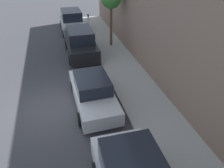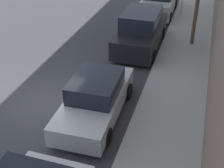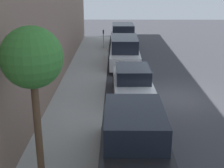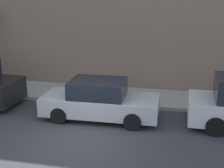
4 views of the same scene
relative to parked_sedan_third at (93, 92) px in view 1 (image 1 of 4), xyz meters
The scene contains 6 objects.
ground_plane 2.28m from the parked_sedan_third, behind, with size 60.00×60.00×0.00m, color #38383D.
sidewalk 2.68m from the parked_sedan_third, ahead, with size 2.50×32.00×0.15m.
parked_sedan_third is the anchor object (origin of this frame).
parked_suv_fourth 6.16m from the parked_sedan_third, 87.38° to the left, with size 2.08×4.81×1.98m.
parked_suv_fifth 11.90m from the parked_sedan_third, 88.70° to the left, with size 2.08×4.82×1.98m.
parking_meter_far 11.71m from the parked_sedan_third, 81.18° to the left, with size 0.11×0.15×1.49m.
Camera 1 is at (0.74, -9.11, 6.82)m, focal length 35.00 mm.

